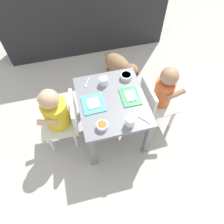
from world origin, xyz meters
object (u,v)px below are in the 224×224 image
at_px(water_cup_right, 130,122).
at_px(spoon_by_left_tray, 146,121).
at_px(dog, 120,66).
at_px(dining_table, 112,107).
at_px(water_cup_left, 104,81).
at_px(spoon_by_right_tray, 87,83).
at_px(seated_child_right, 162,92).
at_px(food_tray_left, 93,103).
at_px(cereal_bowl_left_side, 126,76).
at_px(seated_child_left, 57,113).
at_px(veggie_bowl_far, 102,126).
at_px(food_tray_right, 130,96).

relative_size(water_cup_right, spoon_by_left_tray, 0.89).
bearing_deg(spoon_by_left_tray, dog, 87.13).
xyz_separation_m(dining_table, water_cup_left, (-0.02, 0.17, 0.11)).
bearing_deg(spoon_by_right_tray, seated_child_right, -19.25).
height_order(dining_table, food_tray_left, food_tray_left).
relative_size(food_tray_left, spoon_by_right_tray, 1.84).
bearing_deg(spoon_by_right_tray, cereal_bowl_left_side, -3.06).
bearing_deg(dining_table, water_cup_right, -73.59).
distance_m(dining_table, water_cup_right, 0.26).
bearing_deg(water_cup_right, cereal_bowl_left_side, 76.97).
distance_m(dining_table, water_cup_left, 0.20).
relative_size(seated_child_left, spoon_by_left_tray, 7.75).
bearing_deg(dining_table, spoon_by_left_tray, -51.53).
height_order(dog, cereal_bowl_left_side, cereal_bowl_left_side).
bearing_deg(veggie_bowl_far, cereal_bowl_left_side, 54.30).
bearing_deg(seated_child_right, seated_child_left, 179.41).
xyz_separation_m(dining_table, veggie_bowl_far, (-0.12, -0.20, 0.10)).
xyz_separation_m(dog, veggie_bowl_far, (-0.34, -0.76, 0.25)).
height_order(veggie_bowl_far, cereal_bowl_left_side, veggie_bowl_far).
bearing_deg(water_cup_right, dining_table, 106.41).
bearing_deg(dog, water_cup_right, -101.15).
height_order(dining_table, seated_child_left, seated_child_left).
height_order(seated_child_right, spoon_by_right_tray, seated_child_right).
distance_m(dining_table, veggie_bowl_far, 0.26).
bearing_deg(veggie_bowl_far, dining_table, 59.59).
distance_m(food_tray_left, food_tray_right, 0.28).
relative_size(dog, water_cup_right, 5.50).
distance_m(spoon_by_left_tray, spoon_by_right_tray, 0.55).
bearing_deg(dog, food_tray_right, -98.39).
height_order(food_tray_left, water_cup_left, water_cup_left).
distance_m(seated_child_left, spoon_by_left_tray, 0.65).
bearing_deg(cereal_bowl_left_side, spoon_by_left_tray, -87.41).
distance_m(dining_table, cereal_bowl_left_side, 0.27).
bearing_deg(seated_child_right, spoon_by_left_tray, -133.14).
bearing_deg(food_tray_right, seated_child_right, 1.95).
relative_size(food_tray_right, cereal_bowl_left_side, 1.98).
bearing_deg(food_tray_left, seated_child_left, 176.30).
distance_m(cereal_bowl_left_side, spoon_by_right_tray, 0.32).
bearing_deg(food_tray_right, spoon_by_left_tray, -79.62).
bearing_deg(spoon_by_left_tray, seated_child_left, 157.18).
xyz_separation_m(water_cup_left, water_cup_right, (0.09, -0.40, 0.01)).
xyz_separation_m(seated_child_right, water_cup_left, (-0.43, 0.16, 0.07)).
bearing_deg(seated_child_left, cereal_bowl_left_side, 16.50).
distance_m(dog, veggie_bowl_far, 0.87).
height_order(dining_table, spoon_by_right_tray, spoon_by_right_tray).
relative_size(cereal_bowl_left_side, spoon_by_right_tray, 0.96).
xyz_separation_m(dining_table, cereal_bowl_left_side, (0.16, 0.19, 0.10)).
height_order(seated_child_left, spoon_by_right_tray, seated_child_left).
height_order(dog, water_cup_left, water_cup_left).
bearing_deg(cereal_bowl_left_side, water_cup_left, -174.63).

